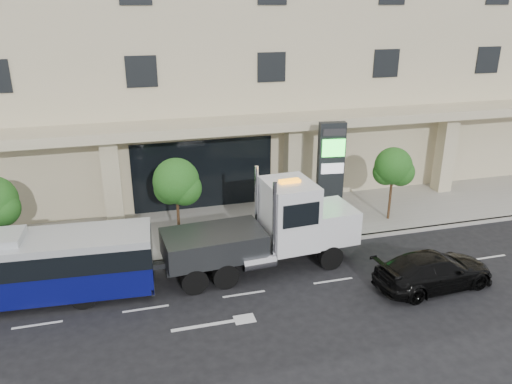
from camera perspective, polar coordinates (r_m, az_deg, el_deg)
ground at (r=22.37m, az=-2.34°, el=-9.59°), size 120.00×120.00×0.00m
sidewalk at (r=26.68m, az=-4.79°, el=-4.17°), size 120.00×6.00×0.15m
curb at (r=24.04m, az=-3.44°, el=-7.10°), size 120.00×0.30×0.15m
convention_center at (r=34.52m, az=-8.75°, el=18.38°), size 60.00×17.60×20.00m
tree_mid at (r=23.92m, az=-9.03°, el=0.87°), size 2.28×2.20×4.38m
tree_right at (r=27.57m, az=15.45°, el=2.58°), size 2.10×2.00×4.04m
tow_truck at (r=22.26m, az=1.65°, el=-4.34°), size 9.94×3.01×4.51m
black_sedan at (r=22.55m, az=19.66°, el=-8.42°), size 5.42×2.56×1.53m
signage_pylon at (r=26.50m, az=8.48°, el=2.18°), size 1.42×0.67×5.50m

